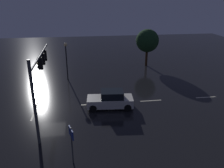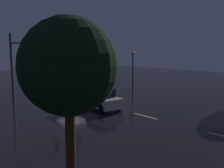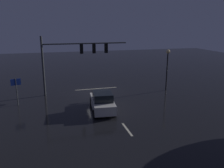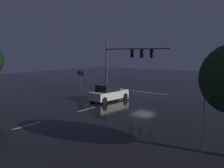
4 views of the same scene
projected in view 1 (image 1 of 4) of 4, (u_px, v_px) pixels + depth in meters
name	position (u px, v px, depth m)	size (l,w,h in m)	color
ground_plane	(50.00, 107.00, 22.10)	(80.00, 80.00, 0.00)	black
traffic_signal_assembly	(40.00, 71.00, 18.27)	(9.12, 0.47, 6.27)	#383A3D
lane_dash_far	(92.00, 104.00, 22.62)	(2.20, 0.16, 0.01)	beige
lane_dash_mid	(151.00, 101.00, 23.41)	(2.20, 0.16, 0.01)	beige
lane_dash_near	(206.00, 97.00, 24.19)	(2.20, 0.16, 0.01)	beige
stop_bar	(36.00, 108.00, 21.92)	(5.00, 0.16, 0.01)	beige
car_approaching	(111.00, 100.00, 21.76)	(2.25, 4.49, 1.70)	silver
street_lamp_left_kerb	(66.00, 54.00, 28.14)	(0.44, 0.44, 4.69)	black
route_sign	(71.00, 138.00, 14.10)	(0.88, 0.32, 2.59)	#383A3D
tree_left_near	(147.00, 41.00, 33.76)	(3.37, 3.37, 5.47)	#382314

